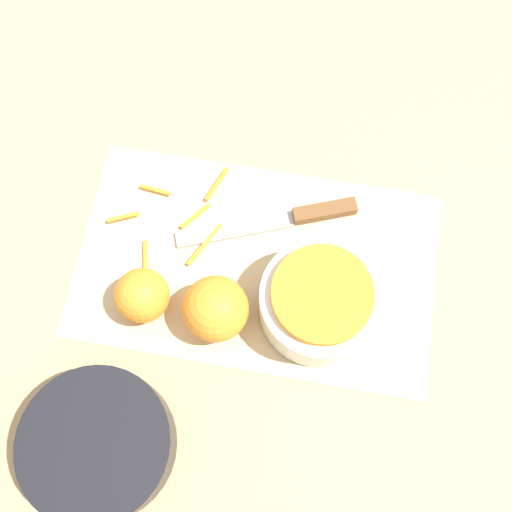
{
  "coord_description": "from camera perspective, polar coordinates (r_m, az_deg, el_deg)",
  "views": [
    {
      "loc": [
        -0.04,
        0.25,
        0.76
      ],
      "look_at": [
        0.0,
        0.0,
        0.04
      ],
      "focal_mm": 42.0,
      "sensor_mm": 36.0,
      "label": 1
    }
  ],
  "objects": [
    {
      "name": "bowl_dark",
      "position": [
        0.75,
        -14.73,
        -16.94
      ],
      "size": [
        0.17,
        0.17,
        0.06
      ],
      "color": "black",
      "rests_on": "ground_plane"
    },
    {
      "name": "bowl_speckled",
      "position": [
        0.74,
        6.07,
        -4.34
      ],
      "size": [
        0.15,
        0.15,
        0.08
      ],
      "color": "silver",
      "rests_on": "cutting_board"
    },
    {
      "name": "cutting_board",
      "position": [
        0.79,
        -0.0,
        -0.78
      ],
      "size": [
        0.47,
        0.28,
        0.01
      ],
      "color": "#CCB284",
      "rests_on": "ground_plane"
    },
    {
      "name": "ground_plane",
      "position": [
        0.8,
        -0.0,
        -0.85
      ],
      "size": [
        4.0,
        4.0,
        0.0
      ],
      "primitive_type": "plane",
      "color": "tan"
    },
    {
      "name": "knife",
      "position": [
        0.81,
        4.19,
        3.82
      ],
      "size": [
        0.24,
        0.11,
        0.02
      ],
      "rotation": [
        0.0,
        0.0,
        0.37
      ],
      "color": "brown",
      "rests_on": "cutting_board"
    },
    {
      "name": "orange_left",
      "position": [
        0.73,
        -3.88,
        -5.04
      ],
      "size": [
        0.08,
        0.08,
        0.08
      ],
      "color": "orange",
      "rests_on": "cutting_board"
    },
    {
      "name": "orange_right",
      "position": [
        0.76,
        -10.81,
        -3.72
      ],
      "size": [
        0.07,
        0.07,
        0.07
      ],
      "color": "orange",
      "rests_on": "cutting_board"
    },
    {
      "name": "peel_pile",
      "position": [
        0.81,
        -7.52,
        3.28
      ],
      "size": [
        0.15,
        0.18,
        0.01
      ],
      "color": "orange",
      "rests_on": "cutting_board"
    }
  ]
}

